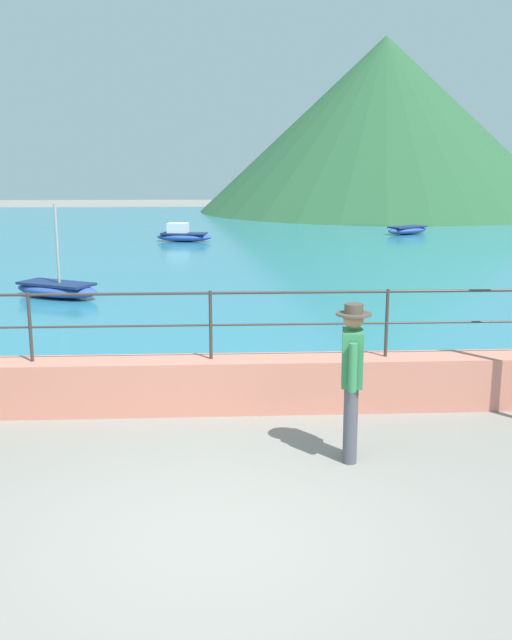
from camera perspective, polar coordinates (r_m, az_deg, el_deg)
ground_plane at (r=6.50m, az=-3.86°, el=-16.82°), size 120.00×120.00×0.00m
promenade_wall at (r=9.31m, az=-3.62°, el=-5.22°), size 20.00×0.56×0.70m
railing at (r=9.06m, az=-3.71°, el=0.73°), size 18.44×0.04×0.90m
lake_water at (r=31.66m, az=-3.23°, el=6.77°), size 64.00×44.32×0.06m
hill_main at (r=49.33m, az=10.27°, el=15.22°), size 24.72×24.72×11.37m
hill_secondary at (r=47.13m, az=10.10°, el=12.27°), size 20.55×20.55×6.28m
person_walking at (r=7.64m, az=7.77°, el=-4.37°), size 0.38×0.56×1.75m
boat_1 at (r=17.53m, az=-15.85°, el=2.45°), size 2.45×1.89×2.22m
boat_2 at (r=29.41m, az=-5.95°, el=6.87°), size 2.44×1.36×0.76m
boat_3 at (r=33.10m, az=12.16°, el=7.16°), size 2.43×1.98×0.36m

